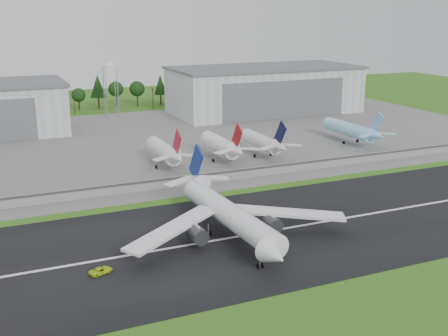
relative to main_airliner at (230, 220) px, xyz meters
name	(u,v)px	position (x,y,z in m)	size (l,w,h in m)	color
ground	(305,243)	(15.56, -9.56, -4.89)	(600.00, 600.00, 0.00)	#406C19
runway	(285,229)	(15.56, 0.44, -4.84)	(320.00, 60.00, 0.10)	black
runway_centerline	(285,228)	(15.56, 0.44, -4.78)	(220.00, 1.00, 0.02)	white
apron	(158,141)	(15.56, 110.44, -4.84)	(320.00, 150.00, 0.10)	slate
blast_fence	(217,177)	(15.56, 45.42, -3.09)	(240.00, 0.61, 3.50)	gray
hangar_east	(265,90)	(90.56, 155.35, 7.73)	(102.00, 47.00, 25.20)	silver
water_tower	(110,70)	(10.56, 175.44, 19.66)	(8.40, 8.40, 29.40)	#99999E
utility_poles	(115,112)	(15.56, 190.44, -4.89)	(230.00, 3.00, 12.00)	black
treeline	(109,108)	(15.56, 205.44, -4.89)	(320.00, 16.00, 22.00)	black
main_airliner	(230,220)	(0.00, 0.00, 0.00)	(57.22, 59.20, 18.17)	white
ground_vehicle	(101,271)	(-33.06, -6.32, -4.08)	(2.36, 5.12, 1.42)	#C6E61B
parked_jet_red_a	(166,152)	(5.50, 67.01, 1.33)	(7.36, 31.29, 16.74)	silver
parked_jet_red_b	(223,146)	(27.39, 67.02, 1.40)	(7.36, 31.29, 16.81)	white
parked_jet_navy	(265,142)	(44.54, 66.97, 1.14)	(7.36, 31.29, 16.53)	white
parked_jet_skyblue	(353,130)	(88.83, 71.98, 1.15)	(7.36, 37.29, 16.60)	#92D5FC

